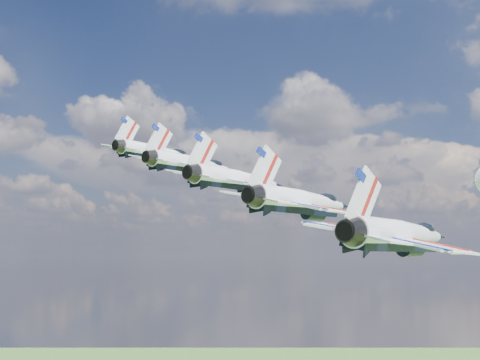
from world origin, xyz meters
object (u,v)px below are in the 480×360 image
(jet_2, at_px, (240,180))
(jet_4, at_px, (402,235))
(jet_3, at_px, (305,202))
(jet_1, at_px, (194,165))
(jet_0, at_px, (160,153))

(jet_2, height_order, jet_4, jet_2)
(jet_2, relative_size, jet_3, 1.00)
(jet_2, bearing_deg, jet_4, -21.15)
(jet_2, height_order, jet_3, jet_2)
(jet_1, relative_size, jet_3, 1.00)
(jet_0, bearing_deg, jet_1, -21.15)
(jet_1, height_order, jet_2, jet_1)
(jet_3, xyz_separation_m, jet_4, (9.00, -7.99, -3.30))
(jet_0, height_order, jet_3, jet_0)
(jet_0, height_order, jet_4, jet_0)
(jet_1, height_order, jet_4, jet_1)
(jet_3, bearing_deg, jet_1, 158.85)
(jet_0, distance_m, jet_2, 24.96)
(jet_4, bearing_deg, jet_0, 158.85)
(jet_0, distance_m, jet_3, 37.44)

